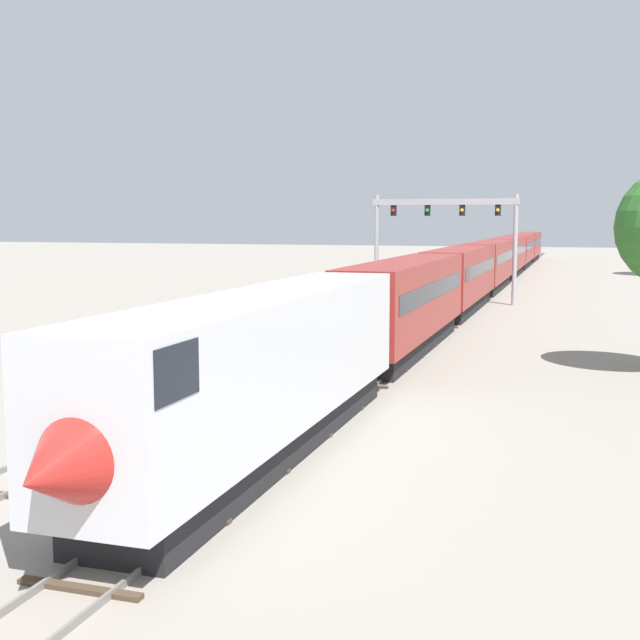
{
  "coord_description": "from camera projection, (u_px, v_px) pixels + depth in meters",
  "views": [
    {
      "loc": [
        10.76,
        -18.67,
        6.91
      ],
      "look_at": [
        1.0,
        12.0,
        3.0
      ],
      "focal_mm": 46.38,
      "sensor_mm": 36.0,
      "label": 1
    }
  ],
  "objects": [
    {
      "name": "signal_gantry",
      "position": [
        444.0,
        224.0,
        68.17
      ],
      "size": [
        12.1,
        0.49,
        8.99
      ],
      "color": "#999BA0",
      "rests_on": "ground"
    },
    {
      "name": "track_main",
      "position": [
        484.0,
        293.0,
        77.88
      ],
      "size": [
        2.6,
        200.0,
        0.16
      ],
      "color": "slate",
      "rests_on": "ground"
    },
    {
      "name": "passenger_train",
      "position": [
        491.0,
        263.0,
        82.24
      ],
      "size": [
        3.04,
        142.42,
        4.8
      ],
      "color": "silver",
      "rests_on": "ground"
    },
    {
      "name": "ground_plane",
      "position": [
        146.0,
        484.0,
        21.74
      ],
      "size": [
        400.0,
        400.0,
        0.0
      ],
      "primitive_type": "plane",
      "color": "gray"
    },
    {
      "name": "track_near",
      "position": [
        377.0,
        314.0,
        60.62
      ],
      "size": [
        2.6,
        160.0,
        0.16
      ],
      "color": "slate",
      "rests_on": "ground"
    }
  ]
}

